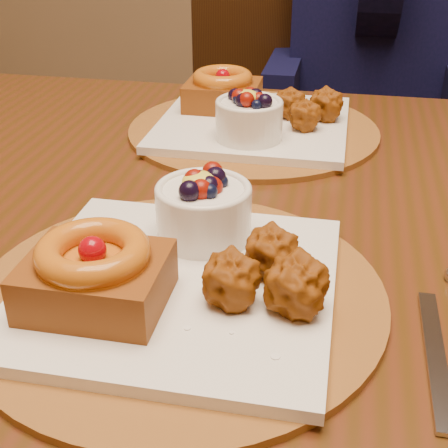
{
  "coord_description": "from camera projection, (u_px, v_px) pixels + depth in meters",
  "views": [
    {
      "loc": [
        0.08,
        -0.65,
        1.09
      ],
      "look_at": [
        -0.02,
        -0.14,
        0.81
      ],
      "focal_mm": 50.0,
      "sensor_mm": 36.0,
      "label": 1
    }
  ],
  "objects": [
    {
      "name": "diner",
      "position": [
        376.0,
        18.0,
        1.45
      ],
      "size": [
        0.47,
        0.46,
        0.76
      ],
      "rotation": [
        0.0,
        0.0,
        -0.38
      ],
      "color": "black",
      "rests_on": "ground"
    },
    {
      "name": "dining_table",
      "position": [
        225.0,
        248.0,
        0.8
      ],
      "size": [
        1.6,
        0.9,
        0.76
      ],
      "color": "#3E240B",
      "rests_on": "ground"
    },
    {
      "name": "place_setting_far",
      "position": [
        251.0,
        116.0,
        0.94
      ],
      "size": [
        0.38,
        0.38,
        0.09
      ],
      "color": "#603412",
      "rests_on": "dining_table"
    },
    {
      "name": "chair_far",
      "position": [
        295.0,
        138.0,
        1.52
      ],
      "size": [
        0.59,
        0.59,
        0.98
      ],
      "rotation": [
        0.0,
        0.0,
        0.3
      ],
      "color": "black",
      "rests_on": "ground"
    },
    {
      "name": "place_setting_near",
      "position": [
        177.0,
        268.0,
        0.57
      ],
      "size": [
        0.38,
        0.38,
        0.09
      ],
      "color": "#603412",
      "rests_on": "dining_table"
    }
  ]
}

